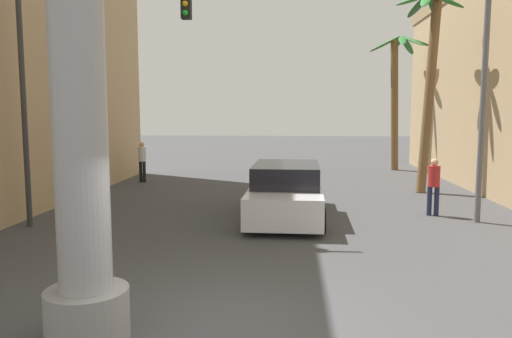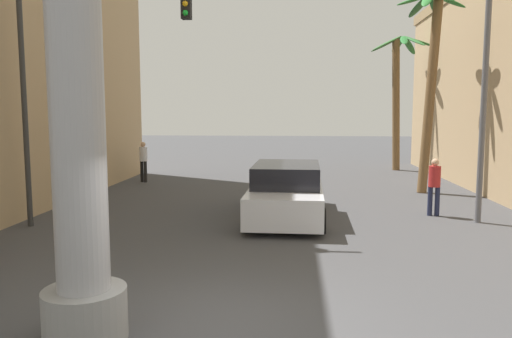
# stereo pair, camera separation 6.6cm
# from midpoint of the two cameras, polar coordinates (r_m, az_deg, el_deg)

# --- Properties ---
(ground_plane) EXTENTS (91.85, 91.85, 0.00)m
(ground_plane) POSITION_cam_midpoint_polar(r_m,az_deg,el_deg) (17.06, 1.18, -3.70)
(ground_plane) COLOR #424244
(street_lamp) EXTENTS (2.69, 0.28, 6.53)m
(street_lamp) POSITION_cam_midpoint_polar(r_m,az_deg,el_deg) (14.73, 23.17, 9.86)
(street_lamp) COLOR #59595E
(street_lamp) RESTS_ON ground
(traffic_light_mast) EXTENTS (5.15, 0.32, 6.23)m
(traffic_light_mast) POSITION_cam_midpoint_polar(r_m,az_deg,el_deg) (13.77, -19.40, 11.73)
(traffic_light_mast) COLOR #333333
(traffic_light_mast) RESTS_ON ground
(car_lead) EXTENTS (2.21, 5.16, 1.56)m
(car_lead) POSITION_cam_midpoint_polar(r_m,az_deg,el_deg) (14.36, 3.65, -2.67)
(car_lead) COLOR black
(car_lead) RESTS_ON ground
(palm_tree_mid_left) EXTENTS (3.05, 3.00, 8.76)m
(palm_tree_mid_left) POSITION_cam_midpoint_polar(r_m,az_deg,el_deg) (18.63, -18.66, 14.07)
(palm_tree_mid_left) COLOR brown
(palm_tree_mid_left) RESTS_ON ground
(palm_tree_mid_right) EXTENTS (2.57, 2.44, 7.39)m
(palm_tree_mid_right) POSITION_cam_midpoint_polar(r_m,az_deg,el_deg) (19.83, 19.39, 10.56)
(palm_tree_mid_right) COLOR brown
(palm_tree_mid_right) RESTS_ON ground
(palm_tree_far_right) EXTENTS (3.26, 3.29, 6.88)m
(palm_tree_far_right) POSITION_cam_midpoint_polar(r_m,az_deg,el_deg) (26.73, 16.01, 9.35)
(palm_tree_far_right) COLOR brown
(palm_tree_far_right) RESTS_ON ground
(pedestrian_far_left) EXTENTS (0.45, 0.45, 1.74)m
(pedestrian_far_left) POSITION_cam_midpoint_polar(r_m,az_deg,el_deg) (22.07, -12.67, 1.17)
(pedestrian_far_left) COLOR black
(pedestrian_far_left) RESTS_ON ground
(pedestrian_mid_right) EXTENTS (0.41, 0.41, 1.69)m
(pedestrian_mid_right) POSITION_cam_midpoint_polar(r_m,az_deg,el_deg) (15.46, 19.83, -1.46)
(pedestrian_mid_right) COLOR #1E233F
(pedestrian_mid_right) RESTS_ON ground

